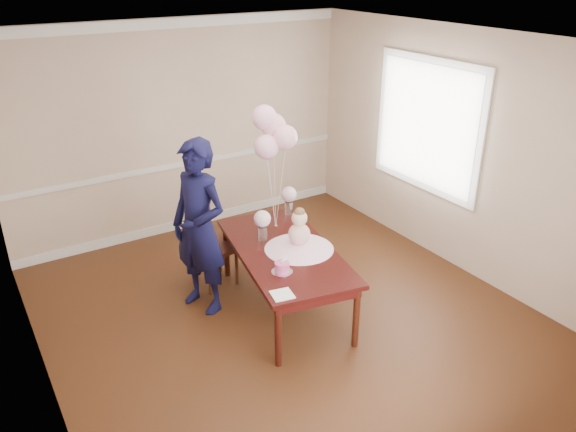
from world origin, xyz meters
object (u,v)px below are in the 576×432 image
at_px(birthday_cake, 282,267).
at_px(dining_chair_seat, 214,248).
at_px(woman, 199,228).
at_px(dining_table_top, 285,251).

xyz_separation_m(birthday_cake, dining_chair_seat, (-0.15, 1.19, -0.30)).
xyz_separation_m(birthday_cake, woman, (-0.44, 0.84, 0.17)).
bearing_deg(dining_chair_seat, dining_table_top, -70.98).
bearing_deg(dining_table_top, woman, 156.50).
xyz_separation_m(dining_chair_seat, woman, (-0.29, -0.35, 0.47)).
height_order(birthday_cake, woman, woman).
bearing_deg(woman, dining_chair_seat, 118.66).
bearing_deg(dining_chair_seat, birthday_cake, -90.06).
relative_size(dining_table_top, birthday_cake, 13.33).
height_order(dining_table_top, birthday_cake, birthday_cake).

